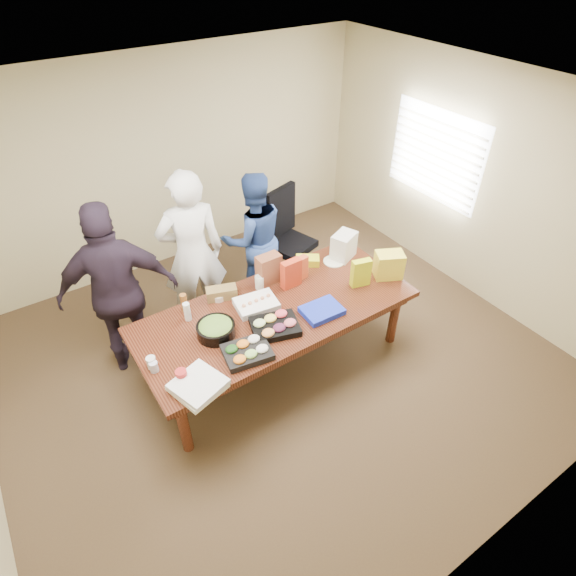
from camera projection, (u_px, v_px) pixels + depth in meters
floor at (277, 361)px, 5.15m from camera, size 5.50×5.00×0.02m
ceiling at (271, 108)px, 3.45m from camera, size 5.50×5.00×0.02m
wall_back at (168, 164)px, 5.92m from camera, size 5.50×0.04×2.70m
wall_front at (510, 471)px, 2.68m from camera, size 5.50×0.04×2.70m
wall_right at (473, 184)px, 5.49m from camera, size 0.04×5.00×2.70m
window_panel at (435, 155)px, 5.77m from camera, size 0.03×1.40×1.10m
window_blinds at (433, 156)px, 5.76m from camera, size 0.04×1.36×1.00m
conference_table at (276, 336)px, 4.91m from camera, size 2.80×1.20×0.75m
office_chair at (291, 241)px, 5.94m from camera, size 0.75×0.75×1.17m
person_center at (192, 254)px, 5.04m from camera, size 0.78×0.59×1.94m
person_right at (254, 238)px, 5.56m from camera, size 0.90×0.75×1.64m
person_left at (119, 292)px, 4.55m from camera, size 1.22×0.78×1.92m
veggie_tray at (247, 352)px, 4.18m from camera, size 0.46×0.39×0.06m
fruit_tray at (275, 326)px, 4.43m from camera, size 0.52×0.46×0.07m
sheet_cake at (256, 304)px, 4.68m from camera, size 0.45×0.36×0.07m
salad_bowl at (216, 330)px, 4.36m from camera, size 0.44×0.44×0.12m
chip_bag_blue at (322, 311)px, 4.62m from camera, size 0.40×0.31×0.06m
chip_bag_red at (291, 274)px, 4.87m from camera, size 0.22×0.09×0.31m
chip_bag_yellow at (361, 273)px, 4.89m from camera, size 0.22×0.13×0.31m
chip_bag_orange at (300, 269)px, 4.98m from camera, size 0.18×0.10×0.27m
mayo_jar at (260, 282)px, 4.90m from camera, size 0.10×0.10×0.15m
mustard_bottle at (286, 273)px, 5.01m from camera, size 0.07×0.07×0.16m
dressing_bottle at (184, 303)px, 4.60m from camera, size 0.07×0.07×0.20m
ranch_bottle at (187, 312)px, 4.50m from camera, size 0.08×0.08×0.20m
banana_bunch at (308, 261)px, 5.25m from camera, size 0.30×0.27×0.09m
bread_loaf at (222, 293)px, 4.78m from camera, size 0.33×0.23×0.12m
kraft_bag at (269, 269)px, 4.92m from camera, size 0.25×0.15×0.33m
red_cup at (182, 376)px, 3.92m from camera, size 0.10×0.10×0.13m
clear_cup_a at (151, 362)px, 4.05m from camera, size 0.09×0.09×0.11m
clear_cup_b at (154, 367)px, 4.02m from camera, size 0.08×0.08×0.10m
pizza_box_lower at (198, 387)px, 3.89m from camera, size 0.47×0.47×0.04m
pizza_box_upper at (198, 384)px, 3.85m from camera, size 0.48×0.48×0.04m
plate_a at (334, 261)px, 5.30m from camera, size 0.28×0.28×0.01m
plate_b at (307, 261)px, 5.31m from camera, size 0.25×0.25×0.01m
dip_bowl_a at (289, 274)px, 5.09m from camera, size 0.15×0.15×0.05m
dip_bowl_b at (218, 296)px, 4.79m from camera, size 0.16×0.16×0.06m
grocery_bag_white at (344, 246)px, 5.29m from camera, size 0.34×0.29×0.30m
grocery_bag_yellow at (389, 265)px, 5.01m from camera, size 0.35×0.31×0.29m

